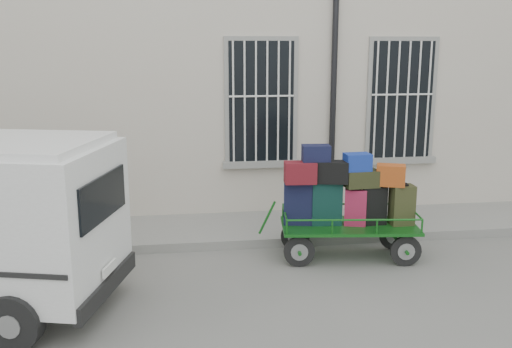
% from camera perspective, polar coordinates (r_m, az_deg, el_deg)
% --- Properties ---
extents(ground, '(80.00, 80.00, 0.00)m').
position_cam_1_polar(ground, '(8.35, 6.29, -10.36)').
color(ground, slate).
rests_on(ground, ground).
extents(building, '(24.00, 5.15, 6.00)m').
position_cam_1_polar(building, '(13.08, 0.66, 11.55)').
color(building, beige).
rests_on(building, ground).
extents(sidewalk, '(24.00, 1.70, 0.15)m').
position_cam_1_polar(sidewalk, '(10.33, 3.33, -5.28)').
color(sidewalk, gray).
rests_on(sidewalk, ground).
extents(luggage_cart, '(2.50, 1.19, 1.80)m').
position_cam_1_polar(luggage_cart, '(8.91, 8.87, -2.73)').
color(luggage_cart, black).
rests_on(luggage_cart, ground).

